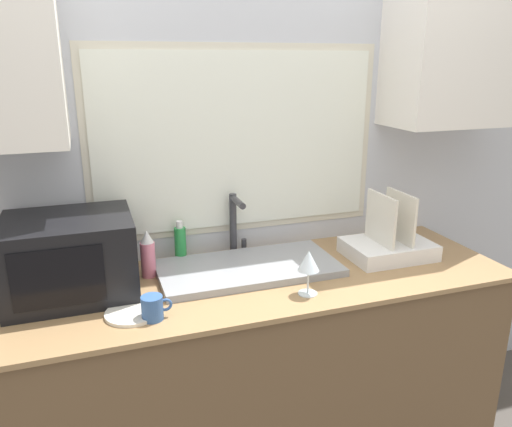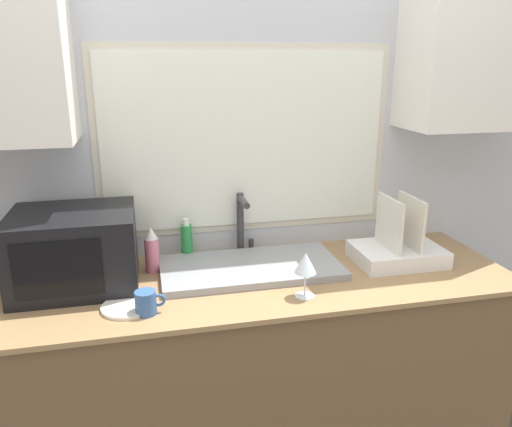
% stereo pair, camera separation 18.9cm
% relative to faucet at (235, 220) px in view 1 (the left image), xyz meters
% --- Properties ---
extents(countertop, '(2.03, 0.69, 0.91)m').
position_rel_faucet_xyz_m(countertop, '(0.04, -0.26, -0.62)').
color(countertop, brown).
rests_on(countertop, ground_plane).
extents(wall_back, '(6.00, 0.38, 2.60)m').
position_rel_faucet_xyz_m(wall_back, '(0.04, 0.05, 0.34)').
color(wall_back, silver).
rests_on(wall_back, ground_plane).
extents(sink_basin, '(0.74, 0.37, 0.03)m').
position_rel_faucet_xyz_m(sink_basin, '(-0.00, -0.20, -0.15)').
color(sink_basin, gray).
rests_on(sink_basin, countertop).
extents(faucet, '(0.08, 0.16, 0.28)m').
position_rel_faucet_xyz_m(faucet, '(0.00, 0.00, 0.00)').
color(faucet, '#333338').
rests_on(faucet, countertop).
extents(microwave, '(0.46, 0.38, 0.30)m').
position_rel_faucet_xyz_m(microwave, '(-0.69, -0.18, -0.01)').
color(microwave, black).
rests_on(microwave, countertop).
extents(dish_rack, '(0.37, 0.27, 0.29)m').
position_rel_faucet_xyz_m(dish_rack, '(0.64, -0.24, -0.11)').
color(dish_rack, white).
rests_on(dish_rack, countertop).
extents(spray_bottle, '(0.06, 0.06, 0.20)m').
position_rel_faucet_xyz_m(spray_bottle, '(-0.40, -0.11, -0.07)').
color(spray_bottle, '#D8728C').
rests_on(spray_bottle, countertop).
extents(soap_bottle, '(0.05, 0.05, 0.18)m').
position_rel_faucet_xyz_m(soap_bottle, '(-0.25, 0.00, -0.08)').
color(soap_bottle, '#268C3F').
rests_on(soap_bottle, countertop).
extents(mug_near_sink, '(0.10, 0.07, 0.08)m').
position_rel_faucet_xyz_m(mug_near_sink, '(-0.43, -0.47, -0.12)').
color(mug_near_sink, '#335999').
rests_on(mug_near_sink, countertop).
extents(wine_glass, '(0.08, 0.08, 0.17)m').
position_rel_faucet_xyz_m(wine_glass, '(0.14, -0.47, -0.03)').
color(wine_glass, silver).
rests_on(wine_glass, countertop).
extents(small_plate, '(0.19, 0.19, 0.01)m').
position_rel_faucet_xyz_m(small_plate, '(-0.50, -0.42, -0.16)').
color(small_plate, silver).
rests_on(small_plate, countertop).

